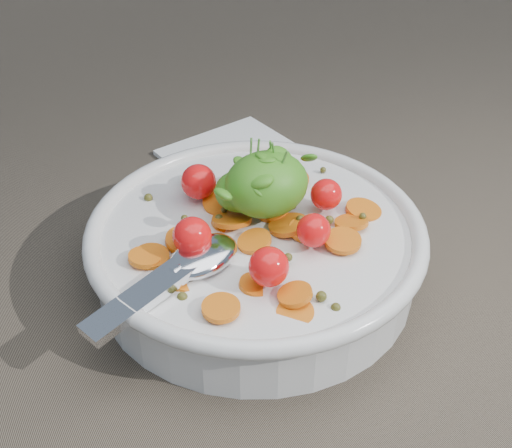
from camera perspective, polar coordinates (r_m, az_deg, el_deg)
ground at (r=0.57m, az=2.45°, el=-5.89°), size 6.00×6.00×0.00m
bowl at (r=0.56m, az=-0.04°, el=-1.93°), size 0.31×0.29×0.12m
napkin at (r=0.75m, az=-1.97°, el=6.14°), size 0.16×0.14×0.01m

